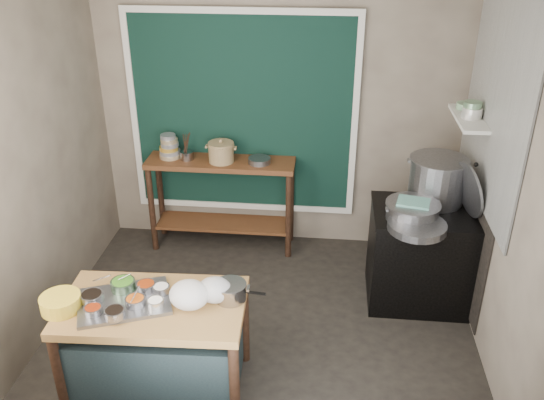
# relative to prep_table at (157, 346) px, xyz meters

# --- Properties ---
(floor) EXTENTS (3.50, 3.00, 0.02)m
(floor) POSITION_rel_prep_table_xyz_m (0.65, 0.75, -0.39)
(floor) COLOR #28251F
(floor) RESTS_ON ground
(back_wall) EXTENTS (3.50, 0.02, 2.80)m
(back_wall) POSITION_rel_prep_table_xyz_m (0.65, 2.26, 1.02)
(back_wall) COLOR gray
(back_wall) RESTS_ON floor
(left_wall) EXTENTS (0.02, 3.00, 2.80)m
(left_wall) POSITION_rel_prep_table_xyz_m (-1.11, 0.75, 1.02)
(left_wall) COLOR gray
(left_wall) RESTS_ON floor
(right_wall) EXTENTS (0.02, 3.00, 2.80)m
(right_wall) POSITION_rel_prep_table_xyz_m (2.41, 0.75, 1.02)
(right_wall) COLOR gray
(right_wall) RESTS_ON floor
(curtain_panel) EXTENTS (2.10, 0.02, 1.90)m
(curtain_panel) POSITION_rel_prep_table_xyz_m (0.30, 2.22, 0.98)
(curtain_panel) COLOR black
(curtain_panel) RESTS_ON back_wall
(curtain_frame) EXTENTS (2.22, 0.03, 2.02)m
(curtain_frame) POSITION_rel_prep_table_xyz_m (0.30, 2.21, 0.98)
(curtain_frame) COLOR beige
(curtain_frame) RESTS_ON back_wall
(tile_panel) EXTENTS (0.02, 1.70, 1.70)m
(tile_panel) POSITION_rel_prep_table_xyz_m (2.38, 1.30, 1.48)
(tile_panel) COLOR #B2B2AA
(tile_panel) RESTS_ON right_wall
(soot_patch) EXTENTS (0.01, 1.30, 1.30)m
(soot_patch) POSITION_rel_prep_table_xyz_m (2.39, 1.40, 0.32)
(soot_patch) COLOR black
(soot_patch) RESTS_ON right_wall
(wall_shelf) EXTENTS (0.22, 0.70, 0.03)m
(wall_shelf) POSITION_rel_prep_table_xyz_m (2.28, 1.60, 1.23)
(wall_shelf) COLOR beige
(wall_shelf) RESTS_ON right_wall
(prep_table) EXTENTS (1.28, 0.77, 0.75)m
(prep_table) POSITION_rel_prep_table_xyz_m (0.00, 0.00, 0.00)
(prep_table) COLOR olive
(prep_table) RESTS_ON floor
(back_counter) EXTENTS (1.45, 0.40, 0.95)m
(back_counter) POSITION_rel_prep_table_xyz_m (0.10, 2.03, 0.10)
(back_counter) COLOR brown
(back_counter) RESTS_ON floor
(stove_block) EXTENTS (0.90, 0.68, 0.85)m
(stove_block) POSITION_rel_prep_table_xyz_m (2.00, 1.30, 0.05)
(stove_block) COLOR black
(stove_block) RESTS_ON floor
(stove_top) EXTENTS (0.92, 0.69, 0.03)m
(stove_top) POSITION_rel_prep_table_xyz_m (2.00, 1.30, 0.49)
(stove_top) COLOR black
(stove_top) RESTS_ON stove_block
(condiment_tray) EXTENTS (0.72, 0.62, 0.03)m
(condiment_tray) POSITION_rel_prep_table_xyz_m (-0.19, -0.02, 0.39)
(condiment_tray) COLOR gray
(condiment_tray) RESTS_ON prep_table
(condiment_bowls) EXTENTS (0.57, 0.46, 0.07)m
(condiment_bowls) POSITION_rel_prep_table_xyz_m (-0.18, -0.02, 0.43)
(condiment_bowls) COLOR gray
(condiment_bowls) RESTS_ON condiment_tray
(yellow_basin) EXTENTS (0.36, 0.36, 0.10)m
(yellow_basin) POSITION_rel_prep_table_xyz_m (-0.58, -0.12, 0.43)
(yellow_basin) COLOR gold
(yellow_basin) RESTS_ON prep_table
(saucepan) EXTENTS (0.25, 0.25, 0.13)m
(saucepan) POSITION_rel_prep_table_xyz_m (0.52, 0.10, 0.44)
(saucepan) COLOR gray
(saucepan) RESTS_ON prep_table
(plastic_bag_a) EXTENTS (0.29, 0.26, 0.20)m
(plastic_bag_a) POSITION_rel_prep_table_xyz_m (0.26, -0.02, 0.48)
(plastic_bag_a) COLOR white
(plastic_bag_a) RESTS_ON prep_table
(plastic_bag_b) EXTENTS (0.29, 0.28, 0.18)m
(plastic_bag_b) POSITION_rel_prep_table_xyz_m (0.42, 0.07, 0.46)
(plastic_bag_b) COLOR white
(plastic_bag_b) RESTS_ON prep_table
(bowl_stack) EXTENTS (0.21, 0.21, 0.24)m
(bowl_stack) POSITION_rel_prep_table_xyz_m (-0.41, 2.05, 0.68)
(bowl_stack) COLOR tan
(bowl_stack) RESTS_ON back_counter
(utensil_cup) EXTENTS (0.14, 0.14, 0.08)m
(utensil_cup) POSITION_rel_prep_table_xyz_m (-0.23, 2.03, 0.62)
(utensil_cup) COLOR gray
(utensil_cup) RESTS_ON back_counter
(ceramic_crock) EXTENTS (0.28, 0.28, 0.18)m
(ceramic_crock) POSITION_rel_prep_table_xyz_m (0.12, 2.00, 0.66)
(ceramic_crock) COLOR olive
(ceramic_crock) RESTS_ON back_counter
(wide_bowl) EXTENTS (0.28, 0.28, 0.05)m
(wide_bowl) POSITION_rel_prep_table_xyz_m (0.49, 2.00, 0.60)
(wide_bowl) COLOR gray
(wide_bowl) RESTS_ON back_counter
(stock_pot) EXTENTS (0.63, 0.63, 0.40)m
(stock_pot) POSITION_rel_prep_table_xyz_m (2.07, 1.50, 0.70)
(stock_pot) COLOR gray
(stock_pot) RESTS_ON stove_top
(pot_lid) EXTENTS (0.22, 0.49, 0.47)m
(pot_lid) POSITION_rel_prep_table_xyz_m (2.29, 1.26, 0.74)
(pot_lid) COLOR gray
(pot_lid) RESTS_ON stove_top
(steamer) EXTENTS (0.58, 0.58, 0.15)m
(steamer) POSITION_rel_prep_table_xyz_m (1.84, 1.14, 0.58)
(steamer) COLOR gray
(steamer) RESTS_ON stove_top
(green_cloth) EXTENTS (0.29, 0.24, 0.02)m
(green_cloth) POSITION_rel_prep_table_xyz_m (1.84, 1.14, 0.66)
(green_cloth) COLOR #5C9F8D
(green_cloth) RESTS_ON steamer
(shallow_pan) EXTENTS (0.61, 0.61, 0.06)m
(shallow_pan) POSITION_rel_prep_table_xyz_m (1.86, 0.97, 0.54)
(shallow_pan) COLOR gray
(shallow_pan) RESTS_ON stove_top
(shelf_bowl_stack) EXTENTS (0.17, 0.17, 0.13)m
(shelf_bowl_stack) POSITION_rel_prep_table_xyz_m (2.28, 1.57, 1.30)
(shelf_bowl_stack) COLOR silver
(shelf_bowl_stack) RESTS_ON wall_shelf
(shelf_bowl_green) EXTENTS (0.17, 0.17, 0.05)m
(shelf_bowl_green) POSITION_rel_prep_table_xyz_m (2.28, 1.80, 1.27)
(shelf_bowl_green) COLOR gray
(shelf_bowl_green) RESTS_ON wall_shelf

